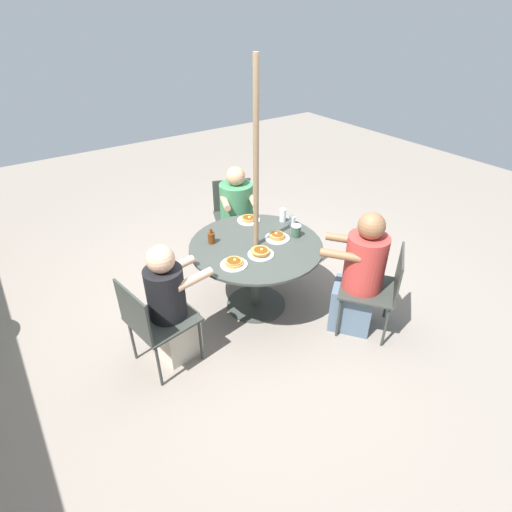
{
  "coord_description": "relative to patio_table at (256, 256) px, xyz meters",
  "views": [
    {
      "loc": [
        -2.6,
        1.83,
        2.62
      ],
      "look_at": [
        0.0,
        0.0,
        0.59
      ],
      "focal_mm": 28.0,
      "sensor_mm": 36.0,
      "label": 1
    }
  ],
  "objects": [
    {
      "name": "coffee_cup",
      "position": [
        -0.09,
        -0.4,
        0.19
      ],
      "size": [
        0.09,
        0.09,
        0.12
      ],
      "color": "#33513D",
      "rests_on": "patio_table"
    },
    {
      "name": "diner_south",
      "position": [
        -0.15,
        0.95,
        -0.06
      ],
      "size": [
        0.37,
        0.54,
        1.11
      ],
      "rotation": [
        0.0,
        0.0,
        -2.98
      ],
      "color": "beige",
      "rests_on": "ground"
    },
    {
      "name": "pancake_plate_d",
      "position": [
        0.43,
        -0.21,
        0.14
      ],
      "size": [
        0.23,
        0.23,
        0.05
      ],
      "color": "white",
      "rests_on": "patio_table"
    },
    {
      "name": "syrup_bottle",
      "position": [
        0.26,
        0.32,
        0.19
      ],
      "size": [
        0.09,
        0.07,
        0.15
      ],
      "color": "#602D0F",
      "rests_on": "patio_table"
    },
    {
      "name": "diner_north",
      "position": [
        -0.77,
        -0.58,
        -0.04
      ],
      "size": [
        0.61,
        0.58,
        1.19
      ],
      "rotation": [
        0.0,
        0.0,
        -0.93
      ],
      "color": "slate",
      "rests_on": "ground"
    },
    {
      "name": "pancake_plate_c",
      "position": [
        -0.17,
        0.35,
        0.15
      ],
      "size": [
        0.23,
        0.23,
        0.05
      ],
      "color": "white",
      "rests_on": "patio_table"
    },
    {
      "name": "drinking_glass_b",
      "position": [
        0.23,
        -0.49,
        0.19
      ],
      "size": [
        0.07,
        0.07,
        0.13
      ],
      "primitive_type": "cylinder",
      "color": "silver",
      "rests_on": "patio_table"
    },
    {
      "name": "umbrella_pole",
      "position": [
        0.0,
        0.0,
        0.57
      ],
      "size": [
        0.05,
        0.05,
        2.32
      ],
      "primitive_type": "cylinder",
      "color": "#846B4C",
      "rests_on": "ground"
    },
    {
      "name": "ground_plane",
      "position": [
        0.0,
        0.0,
        -0.59
      ],
      "size": [
        12.0,
        12.0,
        0.0
      ],
      "primitive_type": "plane",
      "color": "gray"
    },
    {
      "name": "patio_chair_north",
      "position": [
        -0.91,
        -0.69,
        -0.08
      ],
      "size": [
        0.67,
        0.67,
        0.85
      ],
      "rotation": [
        0.0,
        0.0,
        -0.93
      ],
      "color": "#333833",
      "rests_on": "ground"
    },
    {
      "name": "drinking_glass_a",
      "position": [
        0.09,
        -0.51,
        0.18
      ],
      "size": [
        0.07,
        0.07,
        0.11
      ],
      "primitive_type": "cylinder",
      "color": "silver",
      "rests_on": "patio_table"
    },
    {
      "name": "pancake_plate_b",
      "position": [
        -0.03,
        -0.23,
        0.15
      ],
      "size": [
        0.23,
        0.23,
        0.06
      ],
      "color": "white",
      "rests_on": "patio_table"
    },
    {
      "name": "patio_chair_south",
      "position": [
        -0.18,
        1.13,
        -0.08
      ],
      "size": [
        0.55,
        0.55,
        0.85
      ],
      "rotation": [
        0.0,
        0.0,
        -2.98
      ],
      "color": "#333833",
      "rests_on": "ground"
    },
    {
      "name": "patio_table",
      "position": [
        0.0,
        0.0,
        0.0
      ],
      "size": [
        1.25,
        1.25,
        0.71
      ],
      "color": "#383D38",
      "rests_on": "ground"
    },
    {
      "name": "patio_chair_east",
      "position": [
        1.06,
        -0.43,
        -0.08
      ],
      "size": [
        0.62,
        0.62,
        0.85
      ],
      "rotation": [
        0.0,
        0.0,
        1.19
      ],
      "color": "#333833",
      "rests_on": "ground"
    },
    {
      "name": "diner_east",
      "position": [
        0.89,
        -0.36,
        -0.09
      ],
      "size": [
        0.57,
        0.52,
        1.11
      ],
      "rotation": [
        0.0,
        0.0,
        1.19
      ],
      "color": "gray",
      "rests_on": "ground"
    },
    {
      "name": "pancake_plate_a",
      "position": [
        -0.17,
        0.07,
        0.15
      ],
      "size": [
        0.23,
        0.23,
        0.06
      ],
      "color": "white",
      "rests_on": "patio_table"
    }
  ]
}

